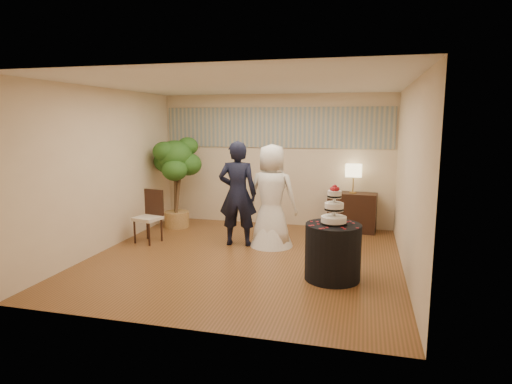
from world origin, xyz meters
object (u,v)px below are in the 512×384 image
(groom, at_px, (238,194))
(bride, at_px, (272,196))
(console, at_px, (352,212))
(cake_table, at_px, (333,252))
(ficus_tree, at_px, (176,182))
(table_lamp, at_px, (353,179))
(side_chair, at_px, (148,217))
(wedding_cake, at_px, (334,205))

(groom, xyz_separation_m, bride, (0.61, 0.09, -0.03))
(console, bearing_deg, bride, -128.86)
(groom, xyz_separation_m, cake_table, (1.80, -1.32, -0.54))
(ficus_tree, bearing_deg, console, 8.71)
(console, bearing_deg, table_lamp, 0.00)
(side_chair, bearing_deg, cake_table, -4.05)
(bride, xyz_separation_m, wedding_cake, (1.19, -1.41, 0.17))
(table_lamp, height_order, ficus_tree, ficus_tree)
(groom, xyz_separation_m, console, (1.98, 1.51, -0.55))
(wedding_cake, relative_size, table_lamp, 0.97)
(cake_table, height_order, wedding_cake, wedding_cake)
(table_lamp, bearing_deg, bride, -134.24)
(console, height_order, side_chair, side_chair)
(console, distance_m, table_lamp, 0.69)
(groom, height_order, wedding_cake, groom)
(wedding_cake, bearing_deg, bride, 130.15)
(ficus_tree, bearing_deg, cake_table, -33.41)
(table_lamp, bearing_deg, cake_table, -93.72)
(wedding_cake, bearing_deg, console, 86.28)
(cake_table, xyz_separation_m, table_lamp, (0.18, 2.83, 0.68))
(groom, distance_m, table_lamp, 2.50)
(groom, xyz_separation_m, wedding_cake, (1.80, -1.32, 0.14))
(bride, bearing_deg, side_chair, 14.30)
(wedding_cake, distance_m, side_chair, 3.68)
(wedding_cake, bearing_deg, table_lamp, 86.28)
(cake_table, xyz_separation_m, ficus_tree, (-3.45, 2.27, 0.57))
(groom, distance_m, side_chair, 1.75)
(cake_table, xyz_separation_m, wedding_cake, (0.00, 0.00, 0.68))
(bride, distance_m, ficus_tree, 2.41)
(groom, distance_m, ficus_tree, 1.90)
(ficus_tree, bearing_deg, side_chair, -91.10)
(side_chair, bearing_deg, table_lamp, 38.80)
(groom, relative_size, table_lamp, 3.27)
(wedding_cake, relative_size, console, 0.59)
(bride, relative_size, console, 1.92)
(wedding_cake, bearing_deg, cake_table, 0.00)
(ficus_tree, bearing_deg, groom, -30.06)
(bride, height_order, table_lamp, bride)
(cake_table, relative_size, wedding_cake, 1.43)
(groom, height_order, table_lamp, groom)
(bride, distance_m, side_chair, 2.34)
(wedding_cake, distance_m, table_lamp, 2.84)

